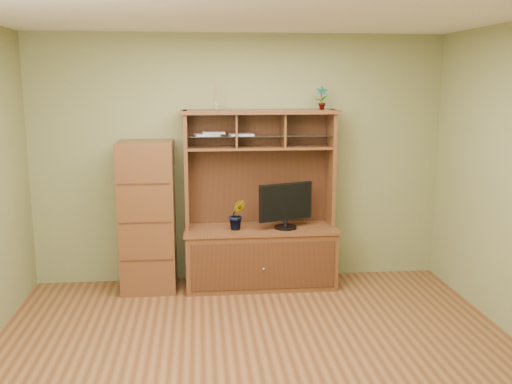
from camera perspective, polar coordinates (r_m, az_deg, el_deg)
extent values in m
cube|color=#573119|center=(4.76, 0.26, -16.56)|extent=(4.50, 4.00, 0.02)
cube|color=white|center=(4.25, 0.30, 17.99)|extent=(4.50, 4.00, 0.02)
cube|color=olive|center=(6.28, -1.66, 3.28)|extent=(4.50, 0.02, 2.70)
cube|color=olive|center=(2.39, 5.46, -9.72)|extent=(4.50, 0.02, 2.70)
cube|color=#4D2716|center=(6.23, 0.45, -6.60)|extent=(1.60, 0.55, 0.62)
cube|color=black|center=(5.96, 0.75, -7.41)|extent=(1.50, 0.01, 0.50)
sphere|color=silver|center=(5.96, 0.76, -7.74)|extent=(0.02, 0.02, 0.02)
cube|color=#4D2716|center=(6.14, 0.45, -3.71)|extent=(1.64, 0.59, 0.03)
cube|color=#4D2716|center=(6.07, -6.98, 2.22)|extent=(0.04, 0.35, 1.25)
cube|color=#4D2716|center=(6.24, 7.51, 2.44)|extent=(0.04, 0.35, 1.25)
cube|color=black|center=(6.27, 0.20, 2.57)|extent=(1.52, 0.02, 1.25)
cube|color=#4D2716|center=(6.05, 0.37, 8.03)|extent=(1.66, 0.40, 0.04)
cube|color=#4D2716|center=(6.08, 0.36, 4.45)|extent=(1.52, 0.32, 0.02)
cube|color=#4D2716|center=(6.04, -2.04, 6.17)|extent=(0.02, 0.31, 0.35)
cube|color=#4D2716|center=(6.09, 2.75, 6.21)|extent=(0.02, 0.31, 0.35)
cube|color=silver|center=(6.05, 0.38, 5.66)|extent=(1.50, 0.27, 0.01)
cylinder|color=black|center=(6.11, 2.97, -3.54)|extent=(0.24, 0.24, 0.02)
cylinder|color=black|center=(6.09, 2.97, -3.09)|extent=(0.05, 0.05, 0.08)
cube|color=black|center=(6.04, 2.99, -0.99)|extent=(0.60, 0.26, 0.40)
imported|color=#376021|center=(6.02, -1.89, -2.27)|extent=(0.19, 0.16, 0.33)
imported|color=#3E6A25|center=(6.15, 6.58, 9.34)|extent=(0.14, 0.10, 0.25)
cylinder|color=silver|center=(6.01, -4.05, 8.61)|extent=(0.05, 0.05, 0.09)
cylinder|color=olive|center=(6.01, -4.07, 9.84)|extent=(0.03, 0.03, 0.17)
cube|color=#A5A5A9|center=(6.03, -4.93, 5.73)|extent=(0.28, 0.23, 0.02)
cube|color=#A5A5A9|center=(6.03, -4.26, 5.93)|extent=(0.24, 0.19, 0.02)
cube|color=#A5A5A9|center=(6.04, -1.50, 5.77)|extent=(0.27, 0.22, 0.02)
cube|color=#4D2716|center=(6.11, -10.79, -2.44)|extent=(0.57, 0.51, 1.59)
cube|color=black|center=(5.97, -10.87, -6.73)|extent=(0.53, 0.01, 0.02)
cube|color=black|center=(5.86, -11.01, -3.03)|extent=(0.53, 0.01, 0.01)
cube|color=black|center=(5.78, -11.15, 0.80)|extent=(0.53, 0.01, 0.02)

